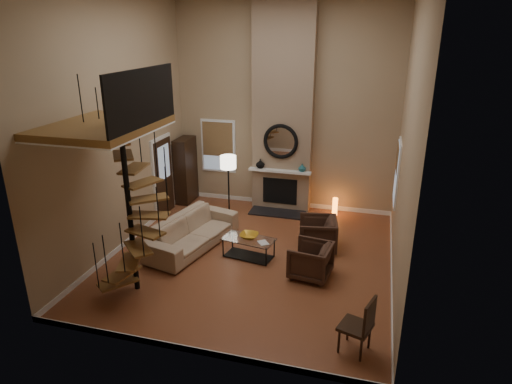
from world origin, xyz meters
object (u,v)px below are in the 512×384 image
(side_chair, at_px, (361,324))
(accent_lamp, at_px, (335,207))
(sofa, at_px, (192,231))
(hutch, at_px, (186,170))
(armchair_far, at_px, (314,261))
(coffee_table, at_px, (249,246))
(armchair_near, at_px, (321,234))
(floor_lamp, at_px, (228,167))

(side_chair, bearing_deg, accent_lamp, 100.13)
(sofa, relative_size, accent_lamp, 5.07)
(hutch, bearing_deg, armchair_far, -37.67)
(sofa, xyz_separation_m, armchair_far, (2.90, -0.57, -0.04))
(coffee_table, bearing_deg, armchair_far, -16.29)
(armchair_near, relative_size, floor_lamp, 0.50)
(floor_lamp, bearing_deg, hutch, 151.64)
(sofa, height_order, floor_lamp, floor_lamp)
(sofa, relative_size, armchair_near, 2.92)
(hutch, distance_m, accent_lamp, 4.34)
(sofa, xyz_separation_m, floor_lamp, (0.28, 1.82, 1.02))
(floor_lamp, relative_size, side_chair, 1.74)
(sofa, height_order, coffee_table, sofa)
(sofa, bearing_deg, hutch, 39.37)
(accent_lamp, distance_m, side_chair, 5.47)
(hutch, bearing_deg, sofa, -63.92)
(armchair_far, distance_m, accent_lamp, 3.32)
(coffee_table, distance_m, side_chair, 3.58)
(coffee_table, height_order, accent_lamp, accent_lamp)
(armchair_far, xyz_separation_m, floor_lamp, (-2.62, 2.39, 1.06))
(sofa, distance_m, armchair_near, 2.95)
(hutch, bearing_deg, coffee_table, -46.14)
(hutch, height_order, coffee_table, hutch)
(armchair_far, distance_m, coffee_table, 1.57)
(side_chair, bearing_deg, armchair_near, 107.59)
(side_chair, bearing_deg, hutch, 134.58)
(armchair_far, bearing_deg, floor_lamp, -124.56)
(sofa, distance_m, armchair_far, 2.96)
(accent_lamp, bearing_deg, side_chair, -79.87)
(sofa, xyz_separation_m, coffee_table, (1.39, -0.13, -0.11))
(sofa, relative_size, armchair_far, 3.11)
(accent_lamp, bearing_deg, armchair_near, -92.88)
(armchair_far, distance_m, side_chair, 2.32)
(armchair_near, xyz_separation_m, side_chair, (1.06, -3.36, 0.17))
(accent_lamp, bearing_deg, armchair_far, -91.19)
(armchair_far, xyz_separation_m, accent_lamp, (0.07, 3.32, -0.10))
(armchair_far, bearing_deg, sofa, -93.36)
(hutch, xyz_separation_m, armchair_near, (4.18, -1.96, -0.60))
(sofa, xyz_separation_m, armchair_near, (2.87, 0.72, -0.04))
(coffee_table, relative_size, floor_lamp, 0.70)
(armchair_far, height_order, accent_lamp, armchair_far)
(armchair_near, bearing_deg, coffee_table, -69.89)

